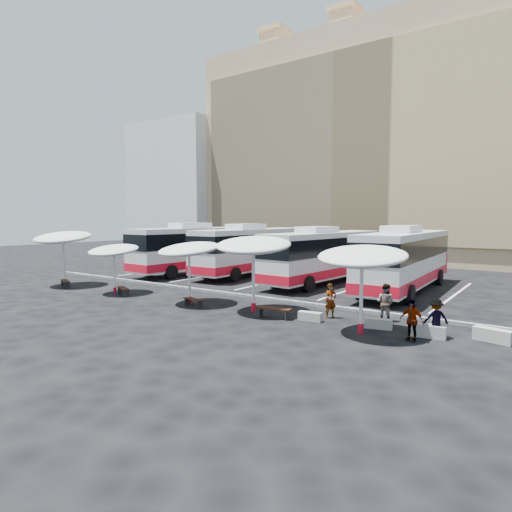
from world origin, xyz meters
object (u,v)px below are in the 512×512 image
Objects in this scene: sunshade_3 at (253,245)px; passenger_0 at (331,301)px; sunshade_0 at (63,238)px; sunshade_2 at (189,249)px; bus_2 at (325,254)px; sunshade_1 at (114,250)px; bus_1 at (254,248)px; passenger_1 at (385,302)px; bus_3 at (406,258)px; passenger_3 at (435,318)px; conc_bench_0 at (310,316)px; sunshade_4 at (362,256)px; wood_bench_2 at (193,300)px; wood_bench_0 at (65,282)px; wood_bench_3 at (274,310)px; conc_bench_2 at (428,331)px; passenger_2 at (411,320)px; wood_bench_1 at (123,289)px; bus_0 at (200,247)px; conc_bench_1 at (378,324)px; conc_bench_3 at (493,335)px.

sunshade_3 reaches higher than passenger_0.
sunshade_0 reaches higher than sunshade_2.
bus_2 is 3.57× the size of sunshade_1.
bus_2 is 8.02× the size of passenger_0.
passenger_1 is at bearing -35.05° from bus_1.
passenger_3 is (4.14, -10.32, -1.38)m from bus_3.
sunshade_1 is 3.39× the size of conc_bench_0.
bus_2 reaches higher than sunshade_0.
bus_2 is at bearing -42.56° from passenger_1.
sunshade_4 reaches higher than wood_bench_2.
wood_bench_2 is at bearing 23.54° from passenger_1.
bus_1 is 7.75× the size of passenger_1.
wood_bench_0 is at bearing 133.28° from passenger_0.
sunshade_1 reaches higher than conc_bench_0.
wood_bench_3 is (-4.29, 0.21, -2.74)m from sunshade_4.
passenger_0 is (3.74, 0.93, -2.50)m from sunshade_3.
wood_bench_0 is at bearing -116.81° from bus_1.
sunshade_1 reaches higher than passenger_0.
bus_2 is at bearing 64.25° from passenger_0.
passenger_2 reaches higher than conc_bench_2.
bus_3 is at bearing 52.62° from sunshade_2.
wood_bench_1 is 15.33m from passenger_1.
wood_bench_0 is 23.26m from passenger_3.
bus_0 is 23.60m from passenger_3.
wood_bench_0 is 0.92× the size of passenger_1.
conc_bench_2 reaches higher than conc_bench_1.
wood_bench_3 is 1.58× the size of conc_bench_0.
sunshade_3 is (1.43, -10.86, 1.23)m from bus_2.
bus_2 reaches higher than passenger_2.
bus_0 is at bearing 131.14° from wood_bench_2.
passenger_3 is (11.81, 1.06, 0.45)m from wood_bench_2.
sunshade_2 is at bearing 20.18° from passenger_1.
wood_bench_3 is at bearing -33.37° from bus_0.
sunshade_0 reaches higher than wood_bench_0.
bus_3 is 11.50m from sunshade_3.
passenger_3 is at bearing 3.59° from wood_bench_0.
bus_1 is 9.99× the size of conc_bench_2.
passenger_1 is at bearing 29.13° from wood_bench_3.
bus_2 is 14.92m from passenger_2.
sunshade_3 is (15.54, 0.76, -0.01)m from sunshade_0.
bus_3 is 7.86× the size of wood_bench_3.
bus_0 is 11.48m from bus_2.
bus_3 is 18.33m from sunshade_1.
wood_bench_3 is 1.27× the size of conc_bench_3.
sunshade_0 is (-14.11, -11.61, 1.24)m from bus_2.
bus_2 is at bearing 80.81° from wood_bench_2.
wood_bench_1 is at bearing -179.09° from wood_bench_3.
conc_bench_2 is (5.02, 0.26, 0.05)m from conc_bench_0.
passenger_1 is 1.12× the size of passenger_3.
passenger_0 reaches higher than wood_bench_0.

